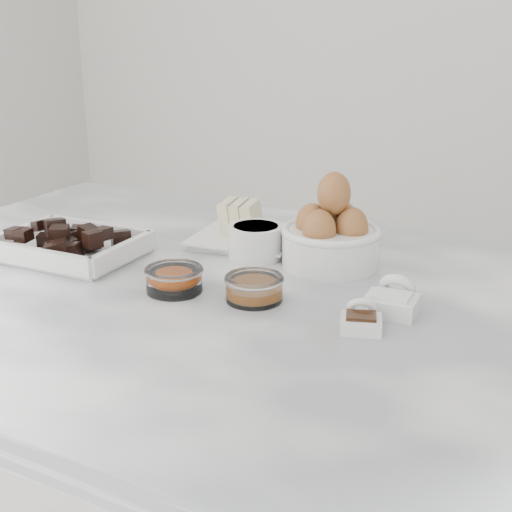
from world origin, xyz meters
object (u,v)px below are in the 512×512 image
Objects in this scene: egg_bowl at (331,236)px; salt_spoon at (393,300)px; chocolate_dish at (70,242)px; zest_bowl at (174,278)px; vanilla_spoon at (361,319)px; butter_plate at (248,229)px; sugar_ramekin at (256,240)px; honey_bowl at (254,288)px.

egg_bowl is 1.83× the size of salt_spoon.
chocolate_dish is at bearing -158.01° from egg_bowl.
salt_spoon reaches higher than zest_bowl.
vanilla_spoon is (0.12, -0.19, -0.03)m from egg_bowl.
chocolate_dish is 2.71× the size of zest_bowl.
butter_plate is 1.24× the size of egg_bowl.
chocolate_dish is 2.56× the size of sugar_ramekin.
honey_bowl is 0.98× the size of zest_bowl.
egg_bowl is 2.13× the size of vanilla_spoon.
egg_bowl is at bearing 53.32° from zest_bowl.
butter_plate is 0.17m from egg_bowl.
butter_plate is at bearing 128.02° from sugar_ramekin.
egg_bowl is (0.36, 0.15, 0.02)m from chocolate_dish.
butter_plate is at bearing 94.04° from zest_bowl.
salt_spoon is at bearing -22.68° from sugar_ramekin.
vanilla_spoon is at bearing -36.46° from sugar_ramekin.
sugar_ramekin is 1.05× the size of salt_spoon.
salt_spoon is (0.25, -0.10, -0.01)m from sugar_ramekin.
sugar_ramekin is (0.05, -0.06, 0.01)m from butter_plate.
butter_plate reaches higher than zest_bowl.
egg_bowl is 1.88× the size of honey_bowl.
vanilla_spoon is at bearing 0.91° from zest_bowl.
zest_bowl is at bearing -99.68° from sugar_ramekin.
butter_plate is 2.27× the size of salt_spoon.
chocolate_dish is 1.18× the size of butter_plate.
vanilla_spoon is (0.28, -0.23, -0.01)m from butter_plate.
vanilla_spoon reaches higher than zest_bowl.
salt_spoon is (0.50, 0.03, -0.01)m from chocolate_dish.
butter_plate reaches higher than honey_bowl.
butter_plate is 2.34× the size of honey_bowl.
vanilla_spoon is at bearing -7.01° from honey_bowl.
chocolate_dish is at bearing -177.04° from salt_spoon.
honey_bowl is 0.11m from zest_bowl.
chocolate_dish reaches higher than zest_bowl.
sugar_ramekin is 1.08× the size of honey_bowl.
zest_bowl is (-0.14, -0.19, -0.03)m from egg_bowl.
zest_bowl is at bearing -168.10° from honey_bowl.
chocolate_dish is 0.39m from egg_bowl.
salt_spoon is at bearing -28.97° from butter_plate.
sugar_ramekin is at bearing -51.98° from butter_plate.
butter_plate is 0.36m from vanilla_spoon.
egg_bowl reaches higher than salt_spoon.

